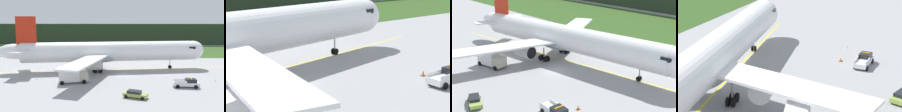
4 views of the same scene
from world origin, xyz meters
The scene contains 6 objects.
ground centered at (0.00, 0.00, 0.00)m, with size 320.00×320.00×0.00m, color #959698.
taxiway_centerline_main centered at (-3.91, 6.24, 0.00)m, with size 72.97×0.30×0.01m, color yellow.
airliner centered at (-4.39, 6.16, 4.93)m, with size 55.44×42.63×14.46m.
ops_pickup_truck centered at (12.98, -10.24, 0.90)m, with size 5.33×2.45×1.94m.
apron_cone centered at (13.50, -6.40, 0.33)m, with size 0.54×0.54×0.68m.
taxiway_edge_light_east centered at (20.38, -5.80, 0.22)m, with size 0.12×0.12×0.40m.
Camera 4 is at (-45.77, -20.61, 22.02)m, focal length 63.81 mm.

